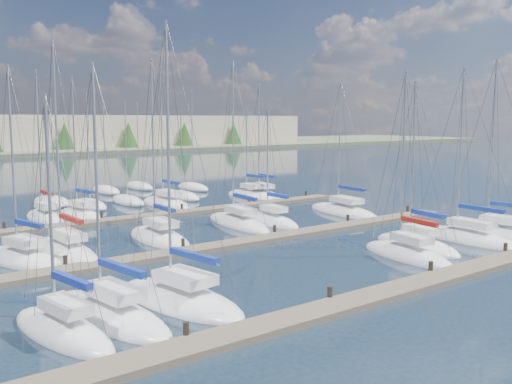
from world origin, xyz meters
TOP-DOWN VIEW (x-y plane):
  - ground at (0.00, 60.00)m, footprint 400.00×400.00m
  - dock_near at (0.00, 2.01)m, footprint 44.00×1.93m
  - dock_mid at (0.00, 16.01)m, footprint 44.00×1.93m
  - dock_far at (0.00, 30.01)m, footprint 44.00×1.93m
  - sailboat_q at (15.56, 35.47)m, footprint 2.92×7.56m
  - sailboat_j at (-3.68, 20.98)m, footprint 3.45×8.54m
  - sailboat_g at (17.39, 6.57)m, footprint 3.80×8.69m
  - sailboat_p at (5.04, 35.91)m, footprint 3.31×9.01m
  - sailboat_k at (4.48, 22.36)m, footprint 3.87×9.87m
  - sailboat_l at (7.14, 21.17)m, footprint 2.54×6.99m
  - sailboat_b at (-13.32, 7.36)m, footprint 3.87×9.01m
  - sailboat_f at (14.18, 7.17)m, footprint 3.18×9.51m
  - sailboat_r at (16.93, 35.02)m, footprint 3.50×8.52m
  - sailboat_n at (-7.70, 34.69)m, footprint 2.39×7.69m
  - sailboat_i at (-10.63, 20.83)m, footprint 2.84×9.30m
  - sailboat_e at (9.29, 7.83)m, footprint 3.49×7.81m
  - sailboat_h at (-13.47, 20.39)m, footprint 4.61×8.10m
  - sailboat_m at (15.89, 21.15)m, footprint 4.20×9.81m
  - sailboat_a at (-15.67, 6.61)m, footprint 3.27×7.46m
  - sailboat_d at (6.45, 6.43)m, footprint 3.60×7.96m
  - sailboat_c at (-9.70, 7.38)m, footprint 4.37×8.92m
  - sailboat_o at (-4.78, 33.93)m, footprint 3.40×7.35m
  - distant_boats at (-4.34, 43.76)m, footprint 36.93×20.75m

SIDE VIEW (x-z plane):
  - ground at x=0.00m, z-range 0.00..0.00m
  - dock_near at x=0.00m, z-range -0.40..0.70m
  - dock_mid at x=0.00m, z-range -0.40..0.70m
  - dock_far at x=0.00m, z-range -0.40..0.70m
  - sailboat_m at x=15.89m, z-range -6.37..6.71m
  - sailboat_b at x=-13.32m, z-range -5.86..6.20m
  - sailboat_q at x=15.56m, z-range -5.34..5.69m
  - sailboat_h at x=-13.47m, z-range -6.28..6.63m
  - sailboat_c at x=-9.70m, z-range -6.91..7.26m
  - sailboat_f at x=14.18m, z-range -6.48..6.83m
  - sailboat_j at x=-3.68m, z-range -6.82..7.18m
  - sailboat_l at x=7.14m, z-range -5.22..5.58m
  - sailboat_g at x=17.39m, z-range -6.83..7.19m
  - sailboat_p at x=5.04m, z-range -7.28..7.64m
  - sailboat_a at x=-15.67m, z-range -5.13..5.50m
  - sailboat_k at x=4.48m, z-range -7.03..7.40m
  - sailboat_e at x=9.29m, z-range -5.90..6.27m
  - sailboat_d at x=6.45m, z-range -6.16..6.54m
  - sailboat_r at x=16.93m, z-range -6.60..6.98m
  - sailboat_i at x=-10.63m, z-range -7.28..7.66m
  - sailboat_o at x=-4.78m, z-range -6.53..6.92m
  - sailboat_n at x=-7.70m, z-range -6.76..7.16m
  - distant_boats at x=-4.34m, z-range -6.36..6.94m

